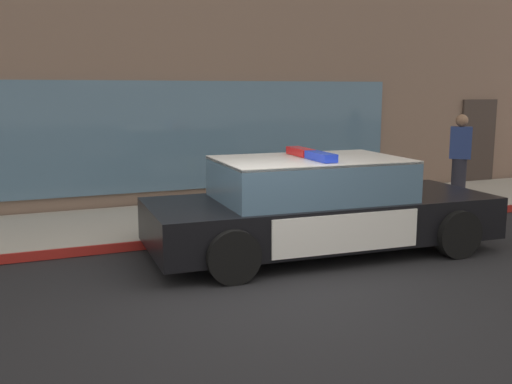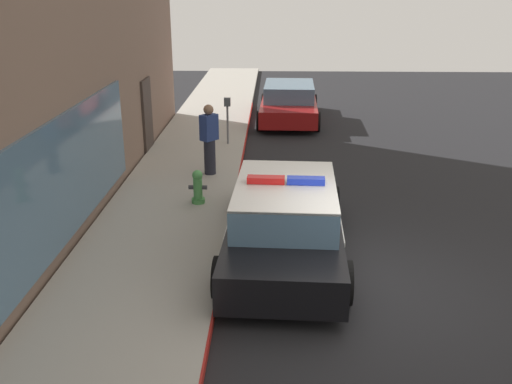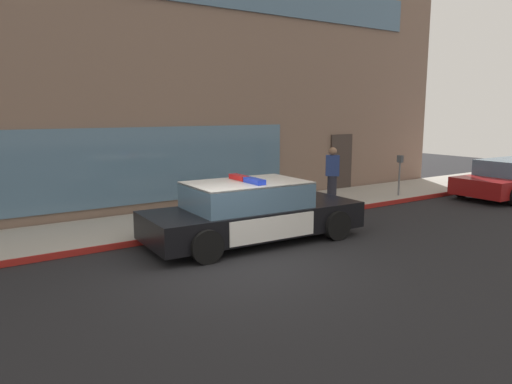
# 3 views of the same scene
# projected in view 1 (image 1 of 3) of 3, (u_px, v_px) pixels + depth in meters

# --- Properties ---
(ground) EXTENTS (48.00, 48.00, 0.00)m
(ground) POSITION_uv_depth(u_px,v_px,m) (270.00, 293.00, 6.86)
(ground) COLOR black
(sidewalk) EXTENTS (48.00, 2.65, 0.15)m
(sidewalk) POSITION_uv_depth(u_px,v_px,m) (184.00, 221.00, 10.26)
(sidewalk) COLOR #A39E93
(sidewalk) RESTS_ON ground
(curb_red_paint) EXTENTS (28.80, 0.04, 0.14)m
(curb_red_paint) POSITION_uv_depth(u_px,v_px,m) (207.00, 239.00, 9.04)
(curb_red_paint) COLOR maroon
(curb_red_paint) RESTS_ON ground
(storefront_building) EXTENTS (23.33, 10.79, 8.92)m
(storefront_building) POSITION_uv_depth(u_px,v_px,m) (138.00, 10.00, 15.89)
(storefront_building) COLOR #7A6051
(storefront_building) RESTS_ON ground
(police_cruiser) EXTENTS (5.08, 2.25, 1.49)m
(police_cruiser) POSITION_uv_depth(u_px,v_px,m) (318.00, 206.00, 8.48)
(police_cruiser) COLOR black
(police_cruiser) RESTS_ON ground
(fire_hydrant) EXTENTS (0.34, 0.39, 0.73)m
(fire_hydrant) POSITION_uv_depth(u_px,v_px,m) (372.00, 190.00, 10.94)
(fire_hydrant) COLOR #4C994C
(fire_hydrant) RESTS_ON sidewalk
(pedestrian_on_sidewalk) EXTENTS (0.47, 0.46, 1.71)m
(pedestrian_on_sidewalk) POSITION_uv_depth(u_px,v_px,m) (460.00, 158.00, 11.56)
(pedestrian_on_sidewalk) COLOR #23232D
(pedestrian_on_sidewalk) RESTS_ON sidewalk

